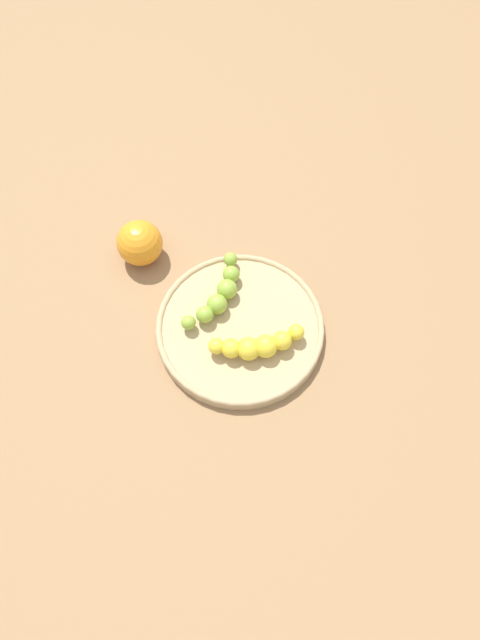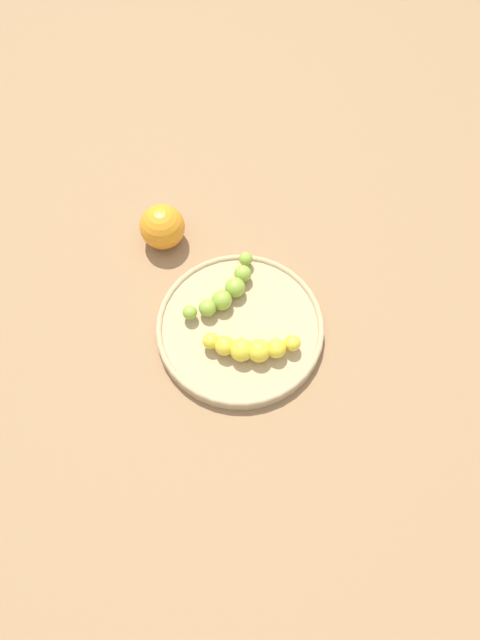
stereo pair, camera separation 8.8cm
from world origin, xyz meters
TOP-DOWN VIEW (x-y plane):
  - ground_plane at (0.00, 0.00)m, footprint 2.40×2.40m
  - fruit_bowl at (0.00, 0.00)m, footprint 0.26×0.26m
  - banana_yellow at (0.05, -0.02)m, footprint 0.11×0.12m
  - banana_green at (-0.05, 0.02)m, footprint 0.06×0.15m
  - orange_fruit at (-0.22, 0.01)m, footprint 0.08×0.08m

SIDE VIEW (x-z plane):
  - ground_plane at x=0.00m, z-range 0.00..0.00m
  - fruit_bowl at x=0.00m, z-range 0.00..0.02m
  - banana_green at x=-0.05m, z-range 0.02..0.05m
  - banana_yellow at x=0.05m, z-range 0.02..0.06m
  - orange_fruit at x=-0.22m, z-range 0.00..0.08m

